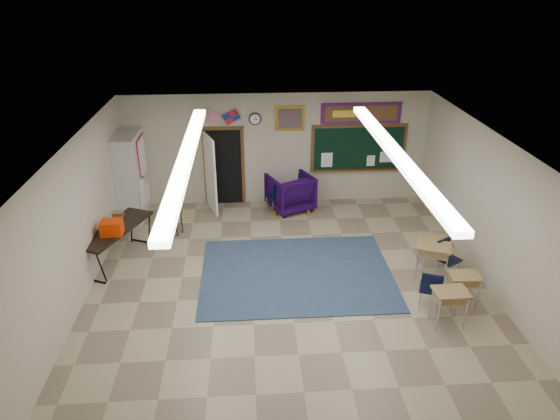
{
  "coord_description": "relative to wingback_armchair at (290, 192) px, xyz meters",
  "views": [
    {
      "loc": [
        -0.74,
        -8.07,
        5.8
      ],
      "look_at": [
        -0.1,
        1.5,
        1.17
      ],
      "focal_mm": 32.0,
      "sensor_mm": 36.0,
      "label": 1
    }
  ],
  "objects": [
    {
      "name": "bulletin_board",
      "position": [
        1.87,
        0.48,
        1.96
      ],
      "size": [
        2.1,
        0.05,
        0.55
      ],
      "color": "#A10D1C",
      "rests_on": "back_wall"
    },
    {
      "name": "wall_clock",
      "position": [
        -0.88,
        0.48,
        1.86
      ],
      "size": [
        0.32,
        0.05,
        0.32
      ],
      "color": "black",
      "rests_on": "back_wall"
    },
    {
      "name": "student_chair_desk_b",
      "position": [
        2.97,
        -3.53,
        -0.07
      ],
      "size": [
        0.57,
        0.57,
        0.83
      ],
      "primitive_type": null,
      "rotation": [
        0.0,
        0.0,
        0.53
      ],
      "color": "black",
      "rests_on": "floor"
    },
    {
      "name": "right_wall",
      "position": [
        3.67,
        -3.99,
        1.01
      ],
      "size": [
        0.04,
        9.0,
        3.0
      ],
      "primitive_type": "cube",
      "color": "#B3A991",
      "rests_on": "floor"
    },
    {
      "name": "left_wall",
      "position": [
        -4.33,
        -3.99,
        1.01
      ],
      "size": [
        0.04,
        9.0,
        3.0
      ],
      "primitive_type": "cube",
      "color": "#B3A991",
      "rests_on": "floor"
    },
    {
      "name": "chalkboard",
      "position": [
        1.87,
        0.47,
        0.98
      ],
      "size": [
        2.55,
        0.14,
        1.3
      ],
      "color": "brown",
      "rests_on": "back_wall"
    },
    {
      "name": "student_desk_front_right",
      "position": [
        2.88,
        -3.05,
        -0.11
      ],
      "size": [
        0.63,
        0.52,
        0.67
      ],
      "rotation": [
        0.0,
        0.0,
        -0.19
      ],
      "color": "#9F7C4A",
      "rests_on": "floor"
    },
    {
      "name": "wooden_stool",
      "position": [
        -2.87,
        -1.22,
        -0.17
      ],
      "size": [
        0.35,
        0.35,
        0.61
      ],
      "color": "#512D18",
      "rests_on": "floor"
    },
    {
      "name": "storage_cabinet",
      "position": [
        -4.05,
        -0.14,
        0.61
      ],
      "size": [
        0.59,
        1.25,
        2.2
      ],
      "color": "#BBBBB6",
      "rests_on": "floor"
    },
    {
      "name": "fluorescent_strips",
      "position": [
        -0.33,
        -3.99,
        2.45
      ],
      "size": [
        3.86,
        6.0,
        0.1
      ],
      "primitive_type": null,
      "color": "white",
      "rests_on": "ceiling"
    },
    {
      "name": "area_rug",
      "position": [
        -0.13,
        -3.19,
        -0.48
      ],
      "size": [
        4.0,
        3.0,
        0.02
      ],
      "primitive_type": "cube",
      "color": "#2F455A",
      "rests_on": "floor"
    },
    {
      "name": "floor",
      "position": [
        -0.33,
        -3.99,
        -0.49
      ],
      "size": [
        9.0,
        9.0,
        0.0
      ],
      "primitive_type": "plane",
      "color": "tan",
      "rests_on": "ground"
    },
    {
      "name": "student_chair_reading",
      "position": [
        -0.42,
        -0.11,
        -0.08
      ],
      "size": [
        0.56,
        0.56,
        0.82
      ],
      "primitive_type": null,
      "rotation": [
        0.0,
        0.0,
        3.66
      ],
      "color": "black",
      "rests_on": "floor"
    },
    {
      "name": "folding_table",
      "position": [
        -3.98,
        -2.41,
        -0.04
      ],
      "size": [
        1.37,
        2.06,
        1.12
      ],
      "rotation": [
        0.0,
        0.0,
        -0.4
      ],
      "color": "black",
      "rests_on": "floor"
    },
    {
      "name": "student_desk_back_right",
      "position": [
        2.9,
        -4.46,
        -0.11
      ],
      "size": [
        0.57,
        0.43,
        0.67
      ],
      "rotation": [
        0.0,
        0.0,
        -0.03
      ],
      "color": "#9F7C4A",
      "rests_on": "floor"
    },
    {
      "name": "student_desk_front_left",
      "position": [
        2.61,
        -3.56,
        -0.04
      ],
      "size": [
        0.81,
        0.72,
        0.8
      ],
      "rotation": [
        0.0,
        0.0,
        -0.4
      ],
      "color": "#9F7C4A",
      "rests_on": "floor"
    },
    {
      "name": "doorway",
      "position": [
        -1.83,
        0.36,
        0.57
      ],
      "size": [
        1.1,
        0.89,
        2.16
      ],
      "color": "black",
      "rests_on": "back_wall"
    },
    {
      "name": "back_wall",
      "position": [
        -0.33,
        0.51,
        1.01
      ],
      "size": [
        8.0,
        0.04,
        3.0
      ],
      "primitive_type": "cube",
      "color": "#B3A991",
      "rests_on": "floor"
    },
    {
      "name": "wall_flags",
      "position": [
        -1.73,
        0.45,
        1.99
      ],
      "size": [
        1.16,
        0.06,
        0.7
      ],
      "primitive_type": null,
      "color": "red",
      "rests_on": "back_wall"
    },
    {
      "name": "wingback_armchair",
      "position": [
        0.0,
        0.0,
        0.0
      ],
      "size": [
        1.38,
        1.4,
        0.98
      ],
      "primitive_type": "imported",
      "rotation": [
        0.0,
        0.0,
        3.55
      ],
      "color": "#190533",
      "rests_on": "floor"
    },
    {
      "name": "student_desk_back_left",
      "position": [
        2.41,
        -5.02,
        -0.09
      ],
      "size": [
        0.61,
        0.47,
        0.72
      ],
      "rotation": [
        0.0,
        0.0,
        0.03
      ],
      "color": "#9F7C4A",
      "rests_on": "floor"
    },
    {
      "name": "student_chair_desk_a",
      "position": [
        2.25,
        -4.52,
        -0.06
      ],
      "size": [
        0.55,
        0.55,
        0.85
      ],
      "primitive_type": null,
      "rotation": [
        0.0,
        0.0,
        2.76
      ],
      "color": "black",
      "rests_on": "floor"
    },
    {
      "name": "ceiling",
      "position": [
        -0.33,
        -3.99,
        2.51
      ],
      "size": [
        8.0,
        9.0,
        0.04
      ],
      "primitive_type": "cube",
      "color": "silver",
      "rests_on": "back_wall"
    },
    {
      "name": "framed_art_print",
      "position": [
        0.02,
        0.48,
        1.86
      ],
      "size": [
        0.75,
        0.05,
        0.65
      ],
      "color": "#AD8721",
      "rests_on": "back_wall"
    }
  ]
}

